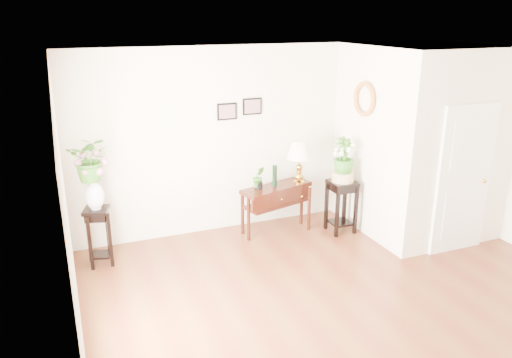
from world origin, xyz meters
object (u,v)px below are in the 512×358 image
plant_stand_a (99,236)px  plant_stand_b (341,206)px  console_table (276,209)px  table_lamp (299,161)px

plant_stand_a → plant_stand_b: size_ratio=0.98×
plant_stand_a → plant_stand_b: plant_stand_b is taller
console_table → plant_stand_a: size_ratio=1.40×
table_lamp → plant_stand_b: (0.56, -0.35, -0.69)m
console_table → plant_stand_b: plant_stand_b is taller
table_lamp → plant_stand_a: size_ratio=0.83×
plant_stand_a → plant_stand_b: (3.55, -0.28, 0.01)m
console_table → plant_stand_b: 1.00m
table_lamp → plant_stand_a: (-2.99, -0.08, -0.70)m
console_table → table_lamp: table_lamp is taller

